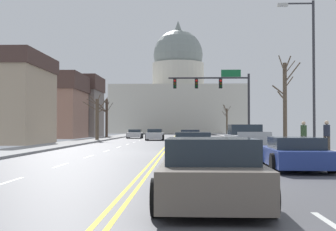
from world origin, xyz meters
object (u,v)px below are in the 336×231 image
street_lamp_right (309,63)px  sedan_near_00 (190,137)px  pickup_truck_near_02 (246,139)px  sedan_near_03 (193,145)px  sedan_near_04 (294,154)px  sedan_near_01 (238,139)px  signal_gantry (220,89)px  bicycle_parked (320,147)px  pedestrian_01 (304,134)px  sedan_oncoming_00 (155,135)px  pedestrian_00 (327,135)px  sedan_near_05 (210,173)px  sedan_oncoming_01 (135,134)px

street_lamp_right → sedan_near_00: street_lamp_right is taller
street_lamp_right → pickup_truck_near_02: size_ratio=1.45×
sedan_near_03 → sedan_near_04: sedan_near_03 is taller
sedan_near_00 → sedan_near_01: (3.52, -6.00, 0.01)m
signal_gantry → bicycle_parked: signal_gantry is taller
street_lamp_right → pedestrian_01: 4.03m
sedan_near_01 → pedestrian_01: size_ratio=2.86×
sedan_oncoming_00 → bicycle_parked: (10.03, -27.75, -0.11)m
sedan_near_03 → bicycle_parked: 6.37m
sedan_oncoming_00 → sedan_near_01: bearing=-66.1°
street_lamp_right → sedan_oncoming_00: size_ratio=1.72×
sedan_near_00 → sedan_near_04: sedan_near_00 is taller
pedestrian_01 → pedestrian_00: bearing=-69.2°
sedan_near_01 → pickup_truck_near_02: size_ratio=0.85×
pedestrian_00 → pedestrian_01: (-0.70, 1.83, -0.01)m
sedan_near_04 → sedan_near_05: bearing=-114.9°
sedan_near_03 → sedan_near_05: 13.55m
sedan_near_00 → pickup_truck_near_02: bearing=-74.2°
street_lamp_right → pedestrian_01: bearing=89.3°
signal_gantry → bicycle_parked: bearing=-81.1°
sedan_near_01 → bicycle_parked: (2.73, -11.27, -0.11)m
sedan_near_03 → pedestrian_00: size_ratio=2.66×
sedan_near_03 → sedan_oncoming_01: (-6.81, 36.31, -0.03)m
pickup_truck_near_02 → sedan_oncoming_00: pickup_truck_near_02 is taller
bicycle_parked → sedan_near_04: bearing=-113.6°
street_lamp_right → sedan_oncoming_00: 28.51m
sedan_near_03 → bicycle_parked: (6.35, 0.47, -0.10)m
sedan_near_00 → bicycle_parked: sedan_near_00 is taller
sedan_near_01 → pickup_truck_near_02: bearing=-91.7°
sedan_near_03 → street_lamp_right: bearing=16.4°
street_lamp_right → bicycle_parked: bearing=-85.0°
sedan_near_01 → sedan_near_04: (-0.23, -18.03, -0.06)m
signal_gantry → sedan_oncoming_00: bearing=134.6°
signal_gantry → sedan_near_01: signal_gantry is taller
sedan_near_03 → sedan_oncoming_00: (-3.68, 28.23, 0.01)m
street_lamp_right → sedan_near_05: 17.13m
sedan_near_01 → sedan_near_04: bearing=-90.7°
sedan_near_01 → pedestrian_00: size_ratio=2.84×
sedan_near_01 → sedan_near_03: bearing=-107.1°
pedestrian_00 → sedan_oncoming_01: bearing=111.4°
street_lamp_right → sedan_near_03: (-6.23, -1.84, -4.30)m
signal_gantry → sedan_oncoming_01: (-9.88, 14.94, -4.57)m
sedan_oncoming_00 → pedestrian_00: size_ratio=2.81×
sedan_oncoming_00 → sedan_oncoming_01: bearing=111.2°
signal_gantry → bicycle_parked: (3.28, -20.90, -4.64)m
sedan_near_05 → sedan_near_04: bearing=65.1°
street_lamp_right → sedan_near_03: size_ratio=1.82×
sedan_near_01 → sedan_near_00: bearing=120.4°
sedan_oncoming_01 → pickup_truck_near_02: bearing=-71.4°
sedan_near_01 → sedan_oncoming_00: sedan_near_01 is taller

